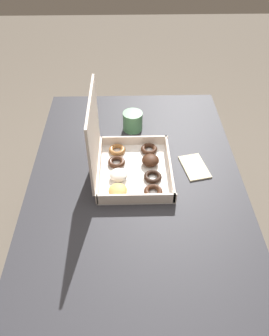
% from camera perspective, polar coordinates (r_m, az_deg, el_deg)
% --- Properties ---
extents(ground_plane, '(8.00, 8.00, 0.00)m').
position_cam_1_polar(ground_plane, '(1.82, 0.17, -18.95)').
color(ground_plane, '#6B6054').
extents(dining_table, '(1.21, 0.79, 0.75)m').
position_cam_1_polar(dining_table, '(1.29, 0.23, -5.67)').
color(dining_table, '#2D2D33').
rests_on(dining_table, ground_plane).
extents(donut_box, '(0.32, 0.28, 0.32)m').
position_cam_1_polar(donut_box, '(1.20, -1.98, 1.41)').
color(donut_box, white).
rests_on(donut_box, dining_table).
extents(coffee_mug, '(0.08, 0.08, 0.08)m').
position_cam_1_polar(coffee_mug, '(1.43, -0.32, 8.21)').
color(coffee_mug, '#4C8456').
rests_on(coffee_mug, dining_table).
extents(paper_napkin, '(0.15, 0.11, 0.01)m').
position_cam_1_polar(paper_napkin, '(1.29, 10.41, 0.19)').
color(paper_napkin, beige).
rests_on(paper_napkin, dining_table).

